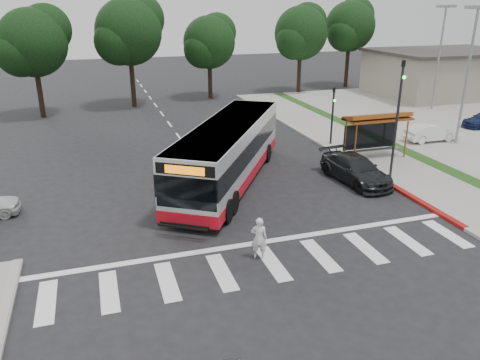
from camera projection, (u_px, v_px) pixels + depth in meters
name	position (u px, v px, depth m)	size (l,w,h in m)	color
ground	(234.00, 211.00, 22.12)	(140.00, 140.00, 0.00)	black
sidewalk_east	(352.00, 145.00, 32.36)	(4.00, 40.00, 0.12)	gray
curb_east	(326.00, 147.00, 31.79)	(0.30, 40.00, 0.15)	#9E9991
curb_east_red	(422.00, 203.00, 22.87)	(0.32, 6.00, 0.15)	maroon
parking_lot	(471.00, 125.00, 37.56)	(18.00, 36.00, 0.10)	gray
commercial_building	(444.00, 74.00, 49.49)	(14.00, 10.00, 4.40)	gray
building_roof_cap	(447.00, 51.00, 48.66)	(14.60, 10.60, 0.30)	#383330
crosswalk_ladder	(273.00, 263.00, 17.66)	(18.00, 2.60, 0.01)	silver
bus_shelter	(376.00, 122.00, 28.91)	(4.20, 1.60, 2.86)	brown
traffic_signal_ne_tall	(398.00, 111.00, 24.82)	(0.18, 0.37, 6.50)	black
traffic_signal_ne_short	(333.00, 110.00, 31.55)	(0.18, 0.37, 4.00)	black
lot_light_front	(470.00, 58.00, 30.51)	(1.90, 0.35, 9.01)	gray
lot_light_mid	(441.00, 44.00, 41.13)	(1.90, 0.35, 9.01)	gray
tree_ne_a	(301.00, 32.00, 49.45)	(6.16, 5.74, 9.30)	black
tree_ne_b	(350.00, 25.00, 53.04)	(6.16, 5.74, 10.02)	black
tree_north_a	(129.00, 31.00, 42.36)	(6.60, 6.15, 10.17)	black
tree_north_b	(210.00, 41.00, 46.86)	(5.72, 5.33, 8.43)	black
tree_north_c	(33.00, 41.00, 38.52)	(6.16, 5.74, 9.30)	black
transit_bus	(228.00, 154.00, 25.12)	(2.77, 12.78, 3.30)	silver
pedestrian	(259.00, 238.00, 17.77)	(0.62, 0.41, 1.70)	silver
dark_sedan	(356.00, 169.00, 25.56)	(2.01, 4.93, 1.43)	black
parked_car_1	(431.00, 132.00, 32.89)	(1.33, 3.81, 1.26)	white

